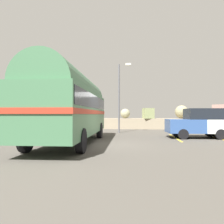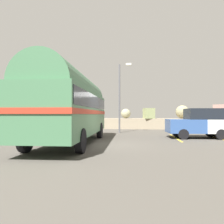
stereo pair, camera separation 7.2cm
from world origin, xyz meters
name	(u,v)px [view 2 (the right image)]	position (x,y,z in m)	size (l,w,h in m)	color
ground	(100,145)	(0.00, 0.00, 0.01)	(32.00, 26.00, 0.02)	#47433D
breakwater	(123,122)	(0.21, 11.80, 0.71)	(31.36, 2.26, 2.47)	gray
vintage_coach	(71,104)	(-1.53, 0.13, 2.05)	(2.83, 8.69, 3.70)	black
parked_car_nearest	(201,123)	(5.83, 3.54, 0.97)	(4.21, 1.98, 1.86)	black
lamp_post	(121,94)	(0.44, 6.71, 3.21)	(1.06, 0.47, 5.62)	#5B5B60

